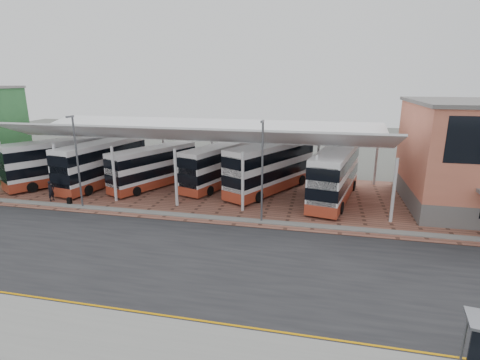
% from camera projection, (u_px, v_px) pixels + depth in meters
% --- Properties ---
extents(ground, '(140.00, 140.00, 0.00)m').
position_uv_depth(ground, '(215.00, 255.00, 24.19)').
color(ground, '#4C4E48').
extents(road, '(120.00, 14.00, 0.02)m').
position_uv_depth(road, '(210.00, 262.00, 23.25)').
color(road, black).
rests_on(road, ground).
extents(forecourt, '(72.00, 16.00, 0.06)m').
position_uv_depth(forecourt, '(273.00, 197.00, 36.00)').
color(forecourt, brown).
rests_on(forecourt, ground).
extents(sidewalk, '(120.00, 4.00, 0.14)m').
position_uv_depth(sidewalk, '(155.00, 349.00, 15.70)').
color(sidewalk, slate).
rests_on(sidewalk, ground).
extents(north_kerb, '(120.00, 0.80, 0.14)m').
position_uv_depth(north_kerb, '(237.00, 220.00, 30.01)').
color(north_kerb, slate).
rests_on(north_kerb, ground).
extents(yellow_line_near, '(120.00, 0.12, 0.01)m').
position_uv_depth(yellow_line_near, '(173.00, 321.00, 17.60)').
color(yellow_line_near, '#C58100').
rests_on(yellow_line_near, road).
extents(yellow_line_far, '(120.00, 0.12, 0.01)m').
position_uv_depth(yellow_line_far, '(176.00, 317.00, 17.88)').
color(yellow_line_far, '#C58100').
rests_on(yellow_line_far, road).
extents(canopy, '(37.00, 11.63, 7.07)m').
position_uv_depth(canopy, '(195.00, 133.00, 37.04)').
color(canopy, silver).
rests_on(canopy, ground).
extents(lamp_west, '(0.16, 0.90, 8.07)m').
position_uv_depth(lamp_west, '(77.00, 159.00, 31.89)').
color(lamp_west, '#52545A').
rests_on(lamp_west, ground).
extents(lamp_east, '(0.16, 0.90, 8.07)m').
position_uv_depth(lamp_east, '(262.00, 169.00, 28.53)').
color(lamp_east, '#52545A').
rests_on(lamp_east, ground).
extents(bus_0, '(8.31, 11.06, 4.71)m').
position_uv_depth(bus_0, '(62.00, 162.00, 39.98)').
color(bus_0, white).
rests_on(bus_0, forecourt).
extents(bus_1, '(4.57, 11.49, 4.62)m').
position_uv_depth(bus_1, '(103.00, 164.00, 39.32)').
color(bus_1, white).
rests_on(bus_1, forecourt).
extents(bus_2, '(6.28, 10.11, 4.15)m').
position_uv_depth(bus_2, '(154.00, 167.00, 38.71)').
color(bus_2, white).
rests_on(bus_2, forecourt).
extents(bus_3, '(5.74, 10.68, 4.31)m').
position_uv_depth(bus_3, '(219.00, 166.00, 38.99)').
color(bus_3, white).
rests_on(bus_3, forecourt).
extents(bus_4, '(7.80, 11.66, 4.84)m').
position_uv_depth(bus_4, '(271.00, 167.00, 37.18)').
color(bus_4, white).
rests_on(bus_4, forecourt).
extents(bus_5, '(4.90, 11.83, 4.75)m').
position_uv_depth(bus_5, '(335.00, 175.00, 34.43)').
color(bus_5, white).
rests_on(bus_5, forecourt).
extents(pedestrian, '(0.52, 0.74, 1.89)m').
position_uv_depth(pedestrian, '(51.00, 191.00, 34.43)').
color(pedestrian, black).
rests_on(pedestrian, forecourt).
extents(suitcase, '(0.37, 0.27, 0.64)m').
position_uv_depth(suitcase, '(69.00, 201.00, 33.58)').
color(suitcase, black).
rests_on(suitcase, forecourt).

